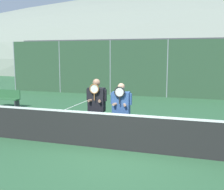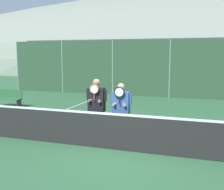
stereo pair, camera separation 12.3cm
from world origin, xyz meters
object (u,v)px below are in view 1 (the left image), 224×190
Objects in this scene: car_left_of_center at (151,79)px; bench_courtside at (6,98)px; player_leftmost at (97,104)px; car_far_left at (89,76)px; player_center_left at (121,108)px.

car_left_of_center is 2.80× the size of bench_courtside.
player_leftmost is 0.42× the size of car_far_left.
bench_courtside is (-5.58, -7.89, -0.41)m from car_left_of_center.
car_left_of_center is at bearing 95.53° from player_center_left.
player_leftmost is 0.45× the size of car_left_of_center.
player_leftmost is at bearing 179.74° from player_center_left.
player_center_left is 7.55m from bench_courtside.
player_center_left is 0.42× the size of car_left_of_center.
player_leftmost is 12.98m from car_far_left.
player_center_left is 1.18× the size of bench_courtside.
car_far_left is 8.48m from bench_courtside.
car_far_left reaches higher than bench_courtside.
car_left_of_center is at bearing -6.45° from car_far_left.
player_center_left is (0.74, -0.00, -0.07)m from player_leftmost.
player_leftmost is 0.75m from player_center_left.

